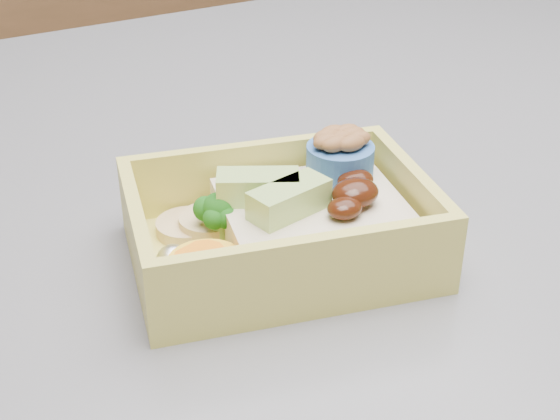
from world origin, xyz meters
TOP-DOWN VIEW (x-y plane):
  - bento_box at (-0.19, -0.15)m, footprint 0.18×0.15m

SIDE VIEW (x-z plane):
  - bento_box at x=-0.19m, z-range 0.91..0.97m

